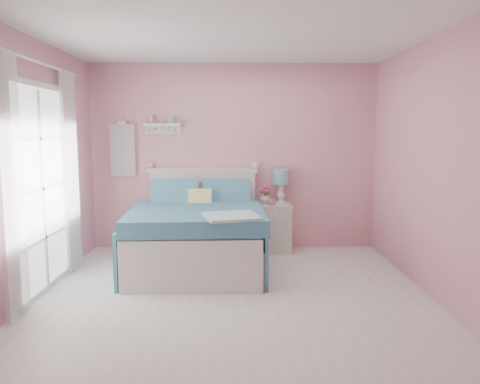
{
  "coord_description": "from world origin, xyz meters",
  "views": [
    {
      "loc": [
        0.01,
        -4.37,
        1.67
      ],
      "look_at": [
        0.08,
        1.2,
        0.94
      ],
      "focal_mm": 35.0,
      "sensor_mm": 36.0,
      "label": 1
    }
  ],
  "objects_px": {
    "nightstand": "(274,227)",
    "teacup": "(272,202)",
    "vase": "(265,198)",
    "bed": "(198,235)",
    "table_lamp": "(281,179)"
  },
  "relations": [
    {
      "from": "vase",
      "to": "bed",
      "type": "bearing_deg",
      "value": -138.13
    },
    {
      "from": "nightstand",
      "to": "teacup",
      "type": "distance_m",
      "value": 0.4
    },
    {
      "from": "table_lamp",
      "to": "teacup",
      "type": "bearing_deg",
      "value": -123.87
    },
    {
      "from": "bed",
      "to": "nightstand",
      "type": "height_order",
      "value": "bed"
    },
    {
      "from": "vase",
      "to": "teacup",
      "type": "xyz_separation_m",
      "value": [
        0.08,
        -0.15,
        -0.04
      ]
    },
    {
      "from": "bed",
      "to": "nightstand",
      "type": "relative_size",
      "value": 3.0
    },
    {
      "from": "nightstand",
      "to": "vase",
      "type": "relative_size",
      "value": 4.31
    },
    {
      "from": "bed",
      "to": "nightstand",
      "type": "distance_m",
      "value": 1.24
    },
    {
      "from": "bed",
      "to": "vase",
      "type": "bearing_deg",
      "value": 39.45
    },
    {
      "from": "bed",
      "to": "table_lamp",
      "type": "bearing_deg",
      "value": 35.05
    },
    {
      "from": "bed",
      "to": "teacup",
      "type": "bearing_deg",
      "value": 30.88
    },
    {
      "from": "bed",
      "to": "vase",
      "type": "height_order",
      "value": "bed"
    },
    {
      "from": "bed",
      "to": "teacup",
      "type": "height_order",
      "value": "bed"
    },
    {
      "from": "vase",
      "to": "teacup",
      "type": "bearing_deg",
      "value": -62.07
    },
    {
      "from": "nightstand",
      "to": "teacup",
      "type": "xyz_separation_m",
      "value": [
        -0.04,
        -0.12,
        0.37
      ]
    }
  ]
}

